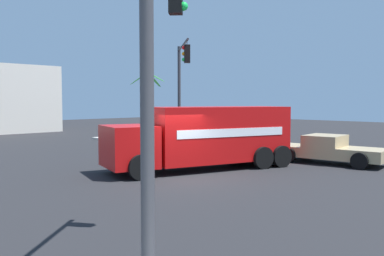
% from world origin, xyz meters
% --- Properties ---
extents(ground_plane, '(100.00, 100.00, 0.00)m').
position_xyz_m(ground_plane, '(0.00, 0.00, 0.00)').
color(ground_plane, black).
extents(sidewalk_corner_far, '(10.75, 10.75, 0.14)m').
position_xyz_m(sidewalk_corner_far, '(11.98, 11.98, 0.07)').
color(sidewalk_corner_far, beige).
rests_on(sidewalk_corner_far, ground).
extents(delivery_truck, '(8.77, 5.04, 2.79)m').
position_xyz_m(delivery_truck, '(2.35, 0.94, 1.47)').
color(delivery_truck, red).
rests_on(delivery_truck, ground).
extents(traffic_light_primary, '(3.15, 3.97, 6.37)m').
position_xyz_m(traffic_light_primary, '(6.04, 6.33, 4.36)').
color(traffic_light_primary, '#38383D').
rests_on(traffic_light_primary, sidewalk_corner_far).
extents(traffic_light_secondary, '(3.17, 2.75, 6.32)m').
position_xyz_m(traffic_light_secondary, '(-6.61, -6.37, 4.27)').
color(traffic_light_secondary, '#38383D').
rests_on(traffic_light_secondary, sidewalk_corner_near).
extents(pickup_tan, '(2.69, 5.38, 1.38)m').
position_xyz_m(pickup_tan, '(7.85, -2.24, 0.73)').
color(pickup_tan, tan).
rests_on(pickup_tan, ground).
extents(vending_machine_red, '(1.10, 1.16, 1.85)m').
position_xyz_m(vending_machine_red, '(11.64, 12.19, 1.07)').
color(vending_machine_red, '#0F38B2').
rests_on(vending_machine_red, sidewalk_corner_far).
extents(vending_machine_blue, '(1.17, 1.15, 1.85)m').
position_xyz_m(vending_machine_blue, '(11.18, 10.99, 1.07)').
color(vending_machine_blue, red).
rests_on(vending_machine_blue, sidewalk_corner_far).
extents(palm_tree_far, '(2.73, 2.92, 5.31)m').
position_xyz_m(palm_tree_far, '(10.69, 15.23, 3.65)').
color(palm_tree_far, '#7A6647').
rests_on(palm_tree_far, sidewalk_corner_far).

